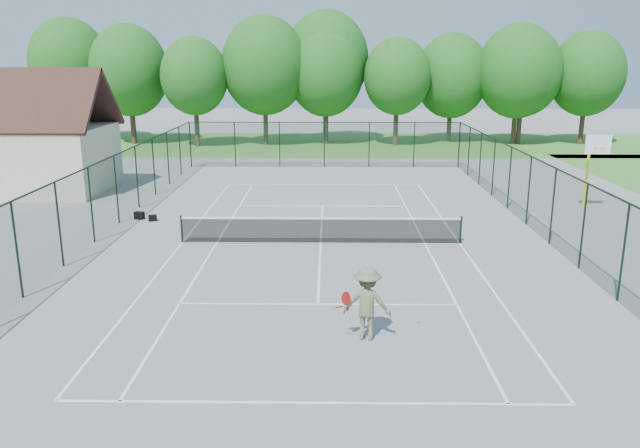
{
  "coord_description": "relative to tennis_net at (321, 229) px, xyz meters",
  "views": [
    {
      "loc": [
        0.31,
        -23.64,
        7.02
      ],
      "look_at": [
        0.0,
        -2.0,
        1.3
      ],
      "focal_mm": 35.0,
      "sensor_mm": 36.0,
      "label": 1
    }
  ],
  "objects": [
    {
      "name": "ground",
      "position": [
        0.0,
        0.0,
        -0.58
      ],
      "size": [
        140.0,
        140.0,
        0.0
      ],
      "primitive_type": "plane",
      "color": "gray",
      "rests_on": "ground"
    },
    {
      "name": "sports_bag_a",
      "position": [
        -8.29,
        3.66,
        -0.41
      ],
      "size": [
        0.47,
        0.34,
        0.34
      ],
      "primitive_type": "cube",
      "rotation": [
        0.0,
        0.0,
        -0.23
      ],
      "color": "black",
      "rests_on": "ground"
    },
    {
      "name": "tree_line_far",
      "position": [
        0.0,
        30.0,
        5.42
      ],
      "size": [
        39.4,
        6.4,
        9.7
      ],
      "color": "#473226",
      "rests_on": "ground"
    },
    {
      "name": "tennis_net",
      "position": [
        0.0,
        0.0,
        0.0
      ],
      "size": [
        11.08,
        0.08,
        1.1
      ],
      "color": "black",
      "rests_on": "ground"
    },
    {
      "name": "utility_building",
      "position": [
        -16.0,
        10.0,
        2.54
      ],
      "size": [
        8.6,
        6.27,
        6.63
      ],
      "color": "beige",
      "rests_on": "ground"
    },
    {
      "name": "sports_bag_b",
      "position": [
        -7.6,
        3.33,
        -0.44
      ],
      "size": [
        0.42,
        0.34,
        0.28
      ],
      "primitive_type": "cube",
      "rotation": [
        0.0,
        0.0,
        0.38
      ],
      "color": "black",
      "rests_on": "ground"
    },
    {
      "name": "court_lines",
      "position": [
        0.0,
        0.0,
        -0.57
      ],
      "size": [
        11.05,
        23.85,
        0.01
      ],
      "color": "white",
      "rests_on": "ground"
    },
    {
      "name": "tennis_player",
      "position": [
        1.31,
        -8.7,
        0.4
      ],
      "size": [
        2.15,
        0.96,
        1.95
      ],
      "color": "#636947",
      "rests_on": "ground"
    },
    {
      "name": "fence_enclosure",
      "position": [
        0.0,
        0.0,
        0.98
      ],
      "size": [
        18.05,
        36.05,
        3.02
      ],
      "color": "#18361E",
      "rests_on": "ground"
    },
    {
      "name": "grass_far",
      "position": [
        0.0,
        30.0,
        -0.57
      ],
      "size": [
        80.0,
        16.0,
        0.01
      ],
      "primitive_type": "cube",
      "color": "#478831",
      "rests_on": "ground"
    },
    {
      "name": "basketball_goal",
      "position": [
        12.86,
        5.94,
        1.99
      ],
      "size": [
        1.2,
        1.43,
        3.65
      ],
      "color": "yellow",
      "rests_on": "ground"
    }
  ]
}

